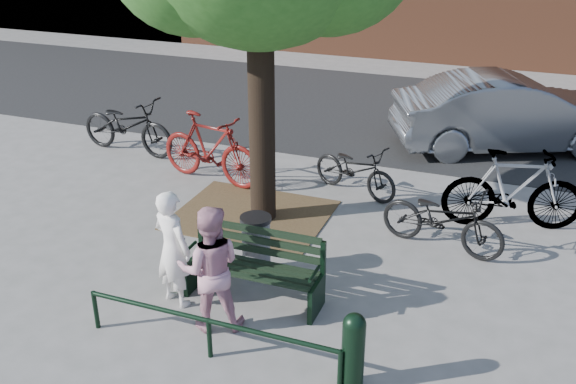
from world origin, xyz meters
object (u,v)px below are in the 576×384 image
at_px(park_bench, 256,264).
at_px(bicycle_c, 355,169).
at_px(litter_bin, 256,245).
at_px(person_right, 210,269).
at_px(parked_car, 510,113).
at_px(bollard, 353,348).
at_px(person_left, 173,248).

bearing_deg(park_bench, bicycle_c, 85.02).
bearing_deg(bicycle_c, litter_bin, -167.60).
distance_m(park_bench, person_right, 0.84).
distance_m(person_right, bicycle_c, 4.35).
bearing_deg(person_right, parked_car, -135.97).
height_order(park_bench, bicycle_c, park_bench).
bearing_deg(bollard, person_right, 166.80).
height_order(person_left, person_right, person_right).
xyz_separation_m(person_left, parked_car, (3.51, 7.25, -0.01)).
distance_m(person_right, litter_bin, 1.31).
height_order(person_left, bicycle_c, person_left).
bearing_deg(litter_bin, bollard, -42.96).
bearing_deg(bollard, park_bench, 143.73).
bearing_deg(parked_car, bollard, 148.44).
bearing_deg(park_bench, bollard, -36.27).
relative_size(person_left, bollard, 1.70).
height_order(person_right, bollard, person_right).
bearing_deg(parked_car, park_bench, 134.64).
bearing_deg(bollard, litter_bin, 137.04).
distance_m(person_right, parked_car, 8.06).
relative_size(bollard, bicycle_c, 0.53).
distance_m(park_bench, parked_car, 7.28).
relative_size(person_left, person_right, 0.98).
relative_size(litter_bin, parked_car, 0.19).
height_order(person_right, litter_bin, person_right).
relative_size(person_right, parked_car, 0.34).
distance_m(person_left, parked_car, 8.06).
xyz_separation_m(person_right, parked_car, (2.85, 7.54, -0.02)).
bearing_deg(person_left, park_bench, -134.09).
relative_size(park_bench, person_left, 1.14).
xyz_separation_m(park_bench, person_left, (-0.90, -0.46, 0.29)).
xyz_separation_m(person_left, bicycle_c, (1.21, 4.02, -0.32)).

